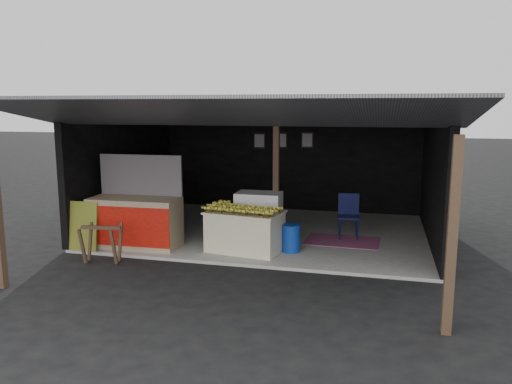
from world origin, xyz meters
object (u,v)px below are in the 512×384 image
(banana_table, at_px, (245,231))
(sawhorse, at_px, (101,240))
(water_barrel, at_px, (291,239))
(plastic_chair, at_px, (349,212))
(neighbor_stall, at_px, (136,220))
(white_crate, at_px, (259,217))

(banana_table, relative_size, sawhorse, 2.14)
(water_barrel, relative_size, plastic_chair, 0.54)
(banana_table, xyz_separation_m, neighbor_stall, (-2.20, -0.21, 0.14))
(neighbor_stall, bearing_deg, white_crate, 22.01)
(white_crate, relative_size, neighbor_stall, 0.56)
(sawhorse, height_order, water_barrel, sawhorse)
(plastic_chair, bearing_deg, neighbor_stall, -163.40)
(banana_table, relative_size, water_barrel, 3.06)
(sawhorse, bearing_deg, plastic_chair, 23.18)
(neighbor_stall, bearing_deg, water_barrel, 5.17)
(water_barrel, distance_m, plastic_chair, 1.72)
(plastic_chair, bearing_deg, water_barrel, -132.48)
(banana_table, bearing_deg, water_barrel, 19.75)
(banana_table, relative_size, white_crate, 1.52)
(white_crate, bearing_deg, sawhorse, -142.08)
(banana_table, height_order, water_barrel, banana_table)
(sawhorse, bearing_deg, water_barrel, 13.11)
(white_crate, bearing_deg, plastic_chair, 21.35)
(white_crate, xyz_separation_m, water_barrel, (0.80, -0.63, -0.26))
(banana_table, height_order, neighbor_stall, neighbor_stall)
(banana_table, xyz_separation_m, water_barrel, (0.88, 0.17, -0.14))
(water_barrel, bearing_deg, white_crate, 141.76)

